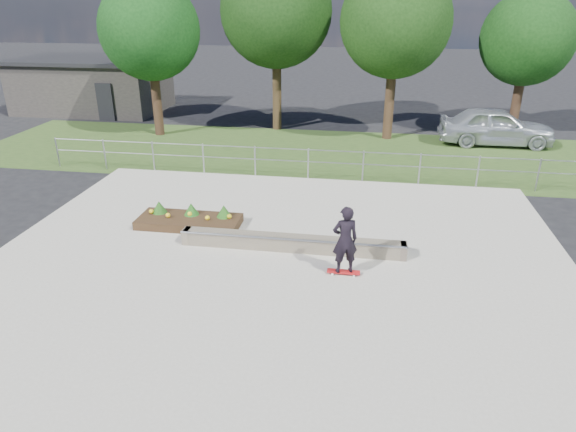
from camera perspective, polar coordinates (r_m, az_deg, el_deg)
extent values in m
plane|color=black|center=(12.40, -2.02, -7.35)|extent=(120.00, 120.00, 0.00)
cube|color=#2D451B|center=(22.46, 3.32, 7.00)|extent=(30.00, 8.00, 0.02)
cube|color=#A5A193|center=(12.38, -2.02, -7.23)|extent=(15.00, 15.00, 0.06)
cylinder|color=#92969A|center=(22.39, -24.24, 6.48)|extent=(0.06, 0.06, 1.20)
cylinder|color=#9CA0A4|center=(21.38, -19.69, 6.46)|extent=(0.06, 0.06, 1.20)
cylinder|color=gray|center=(20.51, -14.73, 6.38)|extent=(0.06, 0.06, 1.20)
cylinder|color=#9C9FA5|center=(19.81, -9.38, 6.25)|extent=(0.06, 0.06, 1.20)
cylinder|color=#95979D|center=(19.29, -3.68, 6.04)|extent=(0.06, 0.06, 1.20)
cylinder|color=#95979D|center=(18.96, 2.26, 5.77)|extent=(0.06, 0.06, 1.20)
cylinder|color=gray|center=(18.85, 8.33, 5.42)|extent=(0.06, 0.06, 1.20)
cylinder|color=gray|center=(18.94, 14.40, 5.02)|extent=(0.06, 0.06, 1.20)
cylinder|color=gray|center=(19.24, 20.34, 4.57)|extent=(0.06, 0.06, 1.20)
cylinder|color=gray|center=(19.75, 26.03, 4.09)|extent=(0.06, 0.06, 1.20)
cylinder|color=#919399|center=(18.80, 2.28, 7.37)|extent=(20.00, 0.04, 0.04)
cylinder|color=gray|center=(18.93, 2.26, 6.06)|extent=(20.00, 0.04, 0.04)
cube|color=#2C2A27|center=(33.06, -20.83, 13.34)|extent=(8.00, 5.00, 2.80)
cube|color=black|center=(32.87, -21.21, 15.90)|extent=(8.40, 5.40, 0.20)
cube|color=black|center=(29.97, -19.65, 11.82)|extent=(0.90, 0.10, 2.00)
cylinder|color=black|center=(25.99, -14.33, 11.88)|extent=(0.44, 0.44, 2.93)
sphere|color=black|center=(25.57, -15.13, 19.37)|extent=(4.55, 4.55, 4.55)
cylinder|color=#2F2012|center=(26.28, -1.23, 13.20)|extent=(0.44, 0.44, 3.38)
sphere|color=black|center=(25.87, -1.31, 21.81)|extent=(5.25, 5.25, 5.25)
cylinder|color=#311F13|center=(24.93, 11.17, 11.95)|extent=(0.44, 0.44, 3.15)
sphere|color=black|center=(24.49, 11.88, 20.40)|extent=(4.90, 4.90, 4.90)
cylinder|color=black|center=(27.31, 23.95, 10.91)|extent=(0.44, 0.44, 2.70)
sphere|color=black|center=(26.92, 25.08, 17.43)|extent=(4.20, 4.20, 4.20)
cube|color=brown|center=(13.65, 0.43, -3.03)|extent=(6.00, 0.40, 0.40)
cylinder|color=gray|center=(13.39, 0.31, -2.64)|extent=(6.00, 0.06, 0.06)
cube|color=#685C4C|center=(14.33, -11.12, -2.16)|extent=(0.15, 0.42, 0.40)
cube|color=brown|center=(13.57, 12.66, -3.81)|extent=(0.15, 0.42, 0.40)
cube|color=black|center=(15.39, -10.91, -0.62)|extent=(3.00, 1.20, 0.25)
sphere|color=yellow|center=(15.83, -14.95, 0.50)|extent=(0.14, 0.14, 0.14)
sphere|color=yellow|center=(15.43, -13.19, 0.08)|extent=(0.14, 0.14, 0.14)
sphere|color=yellow|center=(15.39, -10.85, 0.23)|extent=(0.14, 0.14, 0.14)
sphere|color=yellow|center=(15.03, -8.94, -0.20)|extent=(0.14, 0.14, 0.14)
sphere|color=yellow|center=(15.04, -6.54, -0.05)|extent=(0.14, 0.14, 0.14)
cone|color=#1B4814|center=(15.84, -14.12, 0.99)|extent=(0.44, 0.44, 0.36)
cone|color=#194F16|center=(15.48, -10.70, 0.79)|extent=(0.44, 0.44, 0.36)
cone|color=#1E4D16|center=(15.19, -7.14, 0.57)|extent=(0.44, 0.44, 0.36)
cylinder|color=white|center=(12.59, 4.96, -6.47)|extent=(0.05, 0.03, 0.05)
cylinder|color=white|center=(12.74, 5.02, -6.07)|extent=(0.05, 0.03, 0.05)
cylinder|color=silver|center=(12.57, 7.34, -6.62)|extent=(0.05, 0.03, 0.05)
cylinder|color=white|center=(12.73, 7.37, -6.22)|extent=(0.05, 0.03, 0.05)
cylinder|color=gray|center=(12.65, 5.00, -6.17)|extent=(0.02, 0.18, 0.02)
cylinder|color=#96969B|center=(12.64, 7.36, -6.32)|extent=(0.02, 0.18, 0.02)
cube|color=red|center=(12.63, 6.18, -6.17)|extent=(0.80, 0.21, 0.02)
imported|color=black|center=(12.23, 6.35, -2.65)|extent=(0.72, 0.58, 1.70)
imported|color=#B7BCC1|center=(25.39, 22.10, 9.22)|extent=(5.01, 2.05, 1.70)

